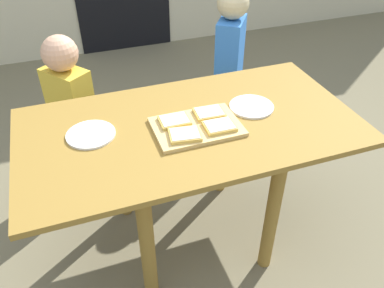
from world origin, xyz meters
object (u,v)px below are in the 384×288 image
(pizza_slice_near_right, at_px, (219,126))
(child_left, at_px, (71,106))
(pizza_slice_far_left, at_px, (174,121))
(plate_white_right, at_px, (251,107))
(plate_white_left, at_px, (91,134))
(child_right, at_px, (229,60))
(pizza_slice_near_left, at_px, (185,135))
(dining_table, at_px, (190,145))
(pizza_slice_far_right, at_px, (209,113))
(cutting_board, at_px, (197,127))

(pizza_slice_near_right, bearing_deg, child_left, 128.43)
(pizza_slice_far_left, distance_m, child_left, 0.75)
(plate_white_right, relative_size, plate_white_left, 1.00)
(child_left, bearing_deg, child_right, 6.27)
(plate_white_left, height_order, child_right, child_right)
(pizza_slice_near_left, distance_m, plate_white_left, 0.39)
(pizza_slice_near_right, bearing_deg, pizza_slice_near_left, -176.70)
(dining_table, bearing_deg, pizza_slice_far_left, 168.43)
(pizza_slice_far_right, bearing_deg, plate_white_left, 175.54)
(plate_white_left, bearing_deg, pizza_slice_near_left, -23.98)
(pizza_slice_near_right, bearing_deg, pizza_slice_far_left, 148.05)
(pizza_slice_far_right, distance_m, child_left, 0.84)
(dining_table, xyz_separation_m, child_right, (0.51, 0.72, 0.00))
(dining_table, bearing_deg, pizza_slice_near_left, -120.71)
(dining_table, relative_size, plate_white_left, 7.21)
(pizza_slice_far_right, distance_m, pizza_slice_near_left, 0.19)
(pizza_slice_far_left, bearing_deg, pizza_slice_near_right, -31.95)
(pizza_slice_far_right, bearing_deg, cutting_board, -143.26)
(plate_white_right, bearing_deg, dining_table, -173.73)
(dining_table, bearing_deg, pizza_slice_near_right, -42.37)
(pizza_slice_far_right, bearing_deg, pizza_slice_far_left, -177.42)
(pizza_slice_far_left, distance_m, pizza_slice_near_left, 0.11)
(child_left, bearing_deg, cutting_board, -53.86)
(cutting_board, xyz_separation_m, pizza_slice_far_right, (0.08, 0.06, 0.02))
(pizza_slice_far_left, distance_m, pizza_slice_near_right, 0.19)
(pizza_slice_far_right, bearing_deg, child_left, 133.03)
(cutting_board, distance_m, plate_white_left, 0.44)
(plate_white_left, bearing_deg, child_left, 95.47)
(child_left, bearing_deg, pizza_slice_far_right, -46.97)
(pizza_slice_near_left, distance_m, child_right, 1.01)
(plate_white_right, bearing_deg, pizza_slice_far_left, -176.92)
(dining_table, height_order, plate_white_right, plate_white_right)
(plate_white_right, distance_m, plate_white_left, 0.72)
(pizza_slice_far_left, xyz_separation_m, child_left, (-0.40, 0.60, -0.20))
(plate_white_right, relative_size, child_right, 0.19)
(pizza_slice_far_right, bearing_deg, child_right, 59.38)
(pizza_slice_near_left, distance_m, pizza_slice_near_right, 0.15)
(plate_white_right, height_order, child_left, child_left)
(cutting_board, bearing_deg, plate_white_right, 13.82)
(pizza_slice_far_right, relative_size, pizza_slice_far_left, 1.03)
(pizza_slice_far_left, distance_m, plate_white_left, 0.35)
(plate_white_right, height_order, child_right, child_right)
(pizza_slice_near_left, relative_size, child_left, 0.15)
(pizza_slice_near_left, relative_size, plate_white_right, 0.69)
(pizza_slice_near_right, bearing_deg, cutting_board, 148.28)
(pizza_slice_far_left, height_order, plate_white_left, pizza_slice_far_left)
(pizza_slice_far_right, distance_m, child_right, 0.83)
(pizza_slice_far_left, bearing_deg, plate_white_right, 3.08)
(plate_white_right, bearing_deg, pizza_slice_near_left, -160.24)
(child_right, bearing_deg, pizza_slice_near_left, -124.65)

